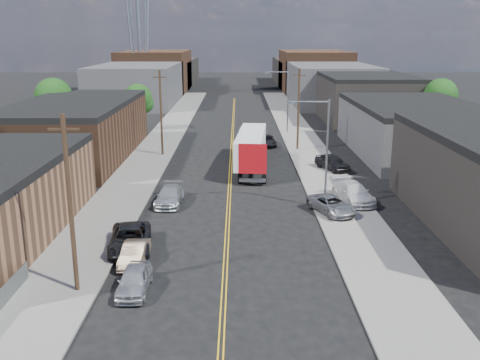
{
  "coord_description": "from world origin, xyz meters",
  "views": [
    {
      "loc": [
        0.79,
        -17.25,
        13.9
      ],
      "look_at": [
        0.95,
        24.61,
        2.5
      ],
      "focal_mm": 40.0,
      "sensor_mm": 36.0,
      "label": 1
    }
  ],
  "objects_px": {
    "car_right_lot_b": "(353,193)",
    "car_ahead_truck": "(267,141)",
    "car_left_b": "(134,253)",
    "car_left_c": "(130,239)",
    "car_left_a": "(134,280)",
    "car_right_lot_c": "(332,162)",
    "car_left_d": "(170,196)",
    "semi_truck": "(251,146)",
    "car_right_lot_a": "(331,205)"
  },
  "relations": [
    {
      "from": "car_left_a",
      "to": "car_left_c",
      "type": "bearing_deg",
      "value": 102.75
    },
    {
      "from": "car_left_a",
      "to": "car_left_d",
      "type": "bearing_deg",
      "value": 89.61
    },
    {
      "from": "car_right_lot_b",
      "to": "car_ahead_truck",
      "type": "relative_size",
      "value": 1.15
    },
    {
      "from": "car_left_c",
      "to": "car_ahead_truck",
      "type": "xyz_separation_m",
      "value": [
        10.9,
        34.66,
        -0.12
      ]
    },
    {
      "from": "car_left_d",
      "to": "car_ahead_truck",
      "type": "distance_m",
      "value": 26.42
    },
    {
      "from": "car_left_a",
      "to": "car_ahead_truck",
      "type": "distance_m",
      "value": 41.75
    },
    {
      "from": "car_left_a",
      "to": "car_right_lot_b",
      "type": "height_order",
      "value": "car_right_lot_b"
    },
    {
      "from": "semi_truck",
      "to": "car_left_c",
      "type": "bearing_deg",
      "value": -105.18
    },
    {
      "from": "car_right_lot_a",
      "to": "car_right_lot_b",
      "type": "bearing_deg",
      "value": 28.56
    },
    {
      "from": "car_left_a",
      "to": "car_right_lot_c",
      "type": "xyz_separation_m",
      "value": [
        15.74,
        27.43,
        0.25
      ]
    },
    {
      "from": "semi_truck",
      "to": "car_right_lot_a",
      "type": "bearing_deg",
      "value": -64.27
    },
    {
      "from": "car_left_a",
      "to": "car_ahead_truck",
      "type": "xyz_separation_m",
      "value": [
        9.5,
        40.66,
        -0.03
      ]
    },
    {
      "from": "car_left_c",
      "to": "car_left_d",
      "type": "distance_m",
      "value": 10.1
    },
    {
      "from": "car_left_c",
      "to": "car_right_lot_c",
      "type": "distance_m",
      "value": 27.44
    },
    {
      "from": "car_left_a",
      "to": "car_left_d",
      "type": "relative_size",
      "value": 0.81
    },
    {
      "from": "car_left_a",
      "to": "car_left_c",
      "type": "distance_m",
      "value": 6.16
    },
    {
      "from": "car_left_b",
      "to": "car_left_c",
      "type": "bearing_deg",
      "value": 109.28
    },
    {
      "from": "car_right_lot_b",
      "to": "car_left_c",
      "type": "bearing_deg",
      "value": -160.56
    },
    {
      "from": "car_right_lot_a",
      "to": "car_ahead_truck",
      "type": "height_order",
      "value": "car_right_lot_a"
    },
    {
      "from": "car_right_lot_a",
      "to": "car_ahead_truck",
      "type": "bearing_deg",
      "value": 75.25
    },
    {
      "from": "car_left_b",
      "to": "car_left_c",
      "type": "xyz_separation_m",
      "value": [
        -0.69,
        2.14,
        0.13
      ]
    },
    {
      "from": "car_left_a",
      "to": "car_right_lot_a",
      "type": "relative_size",
      "value": 0.85
    },
    {
      "from": "car_right_lot_b",
      "to": "car_right_lot_c",
      "type": "bearing_deg",
      "value": 77.78
    },
    {
      "from": "car_left_a",
      "to": "semi_truck",
      "type": "bearing_deg",
      "value": 75.88
    },
    {
      "from": "semi_truck",
      "to": "car_left_c",
      "type": "distance_m",
      "value": 24.88
    },
    {
      "from": "semi_truck",
      "to": "car_left_d",
      "type": "xyz_separation_m",
      "value": [
        -7.16,
        -13.31,
        -1.58
      ]
    },
    {
      "from": "car_ahead_truck",
      "to": "car_left_d",
      "type": "bearing_deg",
      "value": -114.33
    },
    {
      "from": "car_right_lot_c",
      "to": "car_ahead_truck",
      "type": "relative_size",
      "value": 0.98
    },
    {
      "from": "car_left_d",
      "to": "semi_truck",
      "type": "bearing_deg",
      "value": 63.76
    },
    {
      "from": "semi_truck",
      "to": "car_ahead_truck",
      "type": "bearing_deg",
      "value": 83.34
    },
    {
      "from": "car_right_lot_b",
      "to": "semi_truck",
      "type": "bearing_deg",
      "value": 111.23
    },
    {
      "from": "car_left_a",
      "to": "car_right_lot_a",
      "type": "distance_m",
      "value": 18.75
    },
    {
      "from": "semi_truck",
      "to": "car_ahead_truck",
      "type": "relative_size",
      "value": 3.27
    },
    {
      "from": "car_left_a",
      "to": "car_right_lot_b",
      "type": "distance_m",
      "value": 22.48
    },
    {
      "from": "semi_truck",
      "to": "car_left_c",
      "type": "height_order",
      "value": "semi_truck"
    },
    {
      "from": "car_left_a",
      "to": "car_left_d",
      "type": "height_order",
      "value": "car_left_d"
    },
    {
      "from": "car_left_b",
      "to": "car_left_d",
      "type": "distance_m",
      "value": 12.16
    },
    {
      "from": "car_left_a",
      "to": "car_left_d",
      "type": "distance_m",
      "value": 16.0
    },
    {
      "from": "car_ahead_truck",
      "to": "car_left_a",
      "type": "bearing_deg",
      "value": -106.41
    },
    {
      "from": "car_left_b",
      "to": "car_right_lot_c",
      "type": "xyz_separation_m",
      "value": [
        16.45,
        23.57,
        0.3
      ]
    },
    {
      "from": "car_right_lot_c",
      "to": "car_left_a",
      "type": "bearing_deg",
      "value": -144.0
    },
    {
      "from": "car_left_c",
      "to": "car_ahead_truck",
      "type": "bearing_deg",
      "value": 65.03
    },
    {
      "from": "semi_truck",
      "to": "car_left_b",
      "type": "height_order",
      "value": "semi_truck"
    },
    {
      "from": "car_left_c",
      "to": "car_left_d",
      "type": "xyz_separation_m",
      "value": [
        1.4,
        10.0,
        -0.05
      ]
    },
    {
      "from": "car_right_lot_c",
      "to": "car_ahead_truck",
      "type": "height_order",
      "value": "car_right_lot_c"
    },
    {
      "from": "car_right_lot_c",
      "to": "car_left_d",
      "type": "bearing_deg",
      "value": -168.17
    },
    {
      "from": "car_right_lot_b",
      "to": "car_ahead_truck",
      "type": "distance_m",
      "value": 25.22
    },
    {
      "from": "car_left_c",
      "to": "car_ahead_truck",
      "type": "height_order",
      "value": "car_left_c"
    },
    {
      "from": "car_right_lot_c",
      "to": "car_left_c",
      "type": "bearing_deg",
      "value": -152.81
    },
    {
      "from": "car_left_b",
      "to": "car_right_lot_c",
      "type": "distance_m",
      "value": 28.74
    }
  ]
}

